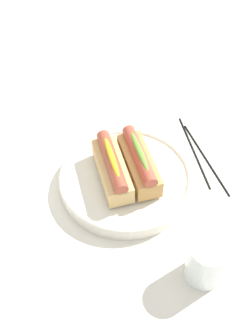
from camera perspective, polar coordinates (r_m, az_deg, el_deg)
name	(u,v)px	position (r m, az deg, el deg)	size (l,w,h in m)	color
ground_plane	(120,184)	(0.86, -0.89, -2.27)	(2.40, 2.40, 0.00)	silver
serving_bowl	(126,179)	(0.85, 0.00, -1.56)	(0.27, 0.27, 0.03)	silver
hotdog_front	(139,162)	(0.82, 1.82, 0.82)	(0.16, 0.07, 0.06)	tan
hotdog_back	(113,169)	(0.81, -1.85, -0.11)	(0.16, 0.07, 0.06)	#DBB270
water_glass	(206,263)	(0.73, 11.01, -12.77)	(0.07, 0.07, 0.09)	white
chopstick_near	(194,151)	(0.93, 9.40, 2.36)	(0.01, 0.01, 0.22)	black
chopstick_far	(206,158)	(0.92, 11.00, 1.35)	(0.01, 0.01, 0.22)	black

